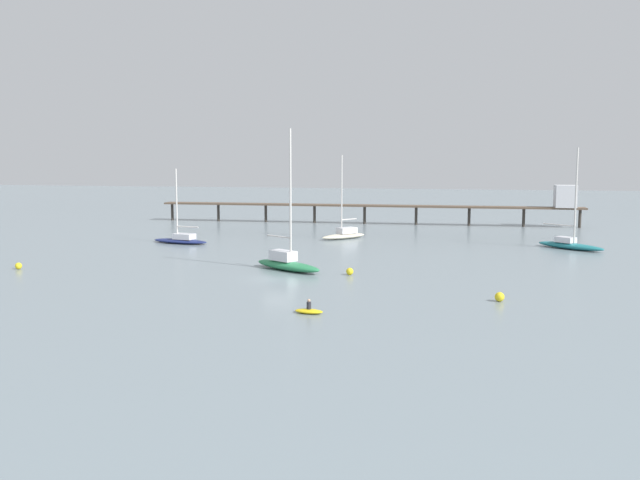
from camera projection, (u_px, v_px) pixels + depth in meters
The scene contains 10 objects.
ground_plane at pixel (276, 279), 68.42m from camera, with size 400.00×400.00×0.00m, color gray.
pier at pixel (439, 203), 122.08m from camera, with size 76.09×4.85×7.26m.
sailboat_navy at pixel (181, 239), 96.62m from camera, with size 9.07×4.29×10.43m.
sailboat_green at pixel (287, 262), 73.74m from camera, with size 9.11×6.95×14.98m.
sailboat_cream at pixel (344, 234), 102.21m from camera, with size 6.80×7.49×12.32m.
sailboat_teal at pixel (570, 243), 90.72m from camera, with size 8.73×7.93×13.25m.
dinghy_yellow at pixel (309, 311), 53.33m from camera, with size 2.33×1.22×1.14m.
mooring_buoy_mid at pixel (350, 271), 70.70m from camera, with size 0.75×0.75×0.75m, color yellow.
mooring_buoy_inner at pixel (18, 266), 74.36m from camera, with size 0.72×0.72×0.72m, color yellow.
mooring_buoy_near at pixel (500, 297), 57.70m from camera, with size 0.80×0.80×0.80m, color yellow.
Camera 1 is at (18.61, -65.00, 12.01)m, focal length 38.78 mm.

